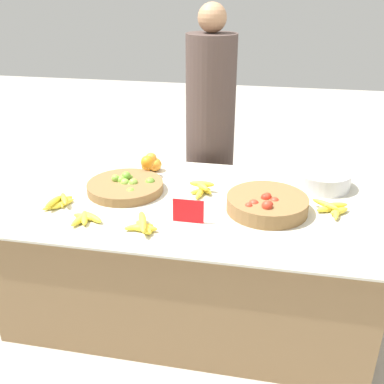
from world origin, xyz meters
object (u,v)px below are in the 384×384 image
at_px(price_sign, 188,211).
at_px(vendor_person, 210,138).
at_px(lime_bowl, 126,186).
at_px(metal_bowl, 323,179).
at_px(tomato_basket, 267,204).

xyz_separation_m(price_sign, vendor_person, (-0.06, 1.02, 0.02)).
distance_m(lime_bowl, vendor_person, 0.82).
bearing_deg(vendor_person, metal_bowl, -34.24).
relative_size(tomato_basket, price_sign, 2.72).
relative_size(tomato_basket, metal_bowl, 1.35).
relative_size(lime_bowl, tomato_basket, 1.02).
bearing_deg(lime_bowl, price_sign, -34.51).
relative_size(lime_bowl, vendor_person, 0.26).
xyz_separation_m(metal_bowl, vendor_person, (-0.71, 0.48, 0.03)).
height_order(metal_bowl, vendor_person, vendor_person).
height_order(tomato_basket, price_sign, price_sign).
height_order(lime_bowl, vendor_person, vendor_person).
bearing_deg(vendor_person, lime_bowl, -114.96).
bearing_deg(metal_bowl, tomato_basket, -129.72).
height_order(tomato_basket, vendor_person, vendor_person).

